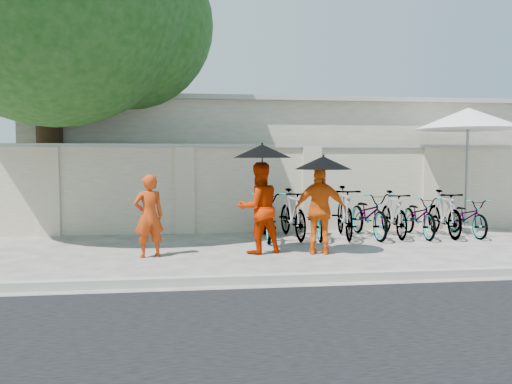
{
  "coord_description": "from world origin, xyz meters",
  "views": [
    {
      "loc": [
        -0.79,
        -8.55,
        1.77
      ],
      "look_at": [
        0.4,
        0.98,
        1.1
      ],
      "focal_mm": 35.0,
      "sensor_mm": 36.0,
      "label": 1
    }
  ],
  "objects": [
    {
      "name": "monk_center",
      "position": [
        0.39,
        0.5,
        0.84
      ],
      "size": [
        0.96,
        0.84,
        1.68
      ],
      "primitive_type": "imported",
      "rotation": [
        0.0,
        0.0,
        3.43
      ],
      "color": "#C12500",
      "rests_on": "ground"
    },
    {
      "name": "bike_4",
      "position": [
        3.05,
        2.01,
        0.5
      ],
      "size": [
        0.78,
        1.96,
        1.01
      ],
      "primitive_type": "imported",
      "rotation": [
        0.0,
        0.0,
        0.06
      ],
      "color": "gray",
      "rests_on": "ground"
    },
    {
      "name": "ground",
      "position": [
        0.0,
        0.0,
        0.0
      ],
      "size": [
        80.0,
        80.0,
        0.0
      ],
      "primitive_type": "plane",
      "color": "#B2A99D"
    },
    {
      "name": "bike_5",
      "position": [
        3.62,
        2.01,
        0.51
      ],
      "size": [
        0.6,
        1.73,
        1.02
      ],
      "primitive_type": "imported",
      "rotation": [
        0.0,
        0.0,
        -0.07
      ],
      "color": "gray",
      "rests_on": "ground"
    },
    {
      "name": "monk_left",
      "position": [
        -1.59,
        0.38,
        0.73
      ],
      "size": [
        0.63,
        0.52,
        1.47
      ],
      "primitive_type": "imported",
      "rotation": [
        0.0,
        0.0,
        3.51
      ],
      "color": "#C1380D",
      "rests_on": "ground"
    },
    {
      "name": "shade_tree",
      "position": [
        -3.66,
        2.97,
        5.1
      ],
      "size": [
        6.7,
        6.2,
        8.2
      ],
      "color": "#4E311C",
      "rests_on": "ground"
    },
    {
      "name": "bike_0",
      "position": [
        0.78,
        2.04,
        0.52
      ],
      "size": [
        0.83,
        2.03,
        1.04
      ],
      "primitive_type": "imported",
      "rotation": [
        0.0,
        0.0,
        -0.07
      ],
      "color": "gray",
      "rests_on": "ground"
    },
    {
      "name": "building_behind",
      "position": [
        2.0,
        7.0,
        1.6
      ],
      "size": [
        14.0,
        6.0,
        3.2
      ],
      "primitive_type": "cube",
      "color": "beige",
      "rests_on": "ground"
    },
    {
      "name": "kerb",
      "position": [
        0.0,
        -1.7,
        0.06
      ],
      "size": [
        40.0,
        0.16,
        0.12
      ],
      "primitive_type": "cube",
      "color": "#9A9B8E",
      "rests_on": "ground"
    },
    {
      "name": "parasol_right",
      "position": [
        1.51,
        0.19,
        1.67
      ],
      "size": [
        1.03,
        1.03,
        0.88
      ],
      "color": "black",
      "rests_on": "ground"
    },
    {
      "name": "monk_right",
      "position": [
        1.49,
        0.27,
        0.8
      ],
      "size": [
        1.01,
        0.61,
        1.61
      ],
      "primitive_type": "imported",
      "rotation": [
        0.0,
        0.0,
        2.9
      ],
      "color": "#EA590E",
      "rests_on": "ground"
    },
    {
      "name": "bike_6",
      "position": [
        4.18,
        1.94,
        0.46
      ],
      "size": [
        0.7,
        1.77,
        0.92
      ],
      "primitive_type": "imported",
      "rotation": [
        0.0,
        0.0,
        -0.05
      ],
      "color": "gray",
      "rests_on": "ground"
    },
    {
      "name": "parasol_center",
      "position": [
        0.44,
        0.42,
        1.88
      ],
      "size": [
        1.08,
        1.08,
        1.05
      ],
      "color": "black",
      "rests_on": "ground"
    },
    {
      "name": "compound_wall",
      "position": [
        1.0,
        3.2,
        1.0
      ],
      "size": [
        20.0,
        0.3,
        2.0
      ],
      "primitive_type": "cube",
      "color": "beige",
      "rests_on": "ground"
    },
    {
      "name": "bike_3",
      "position": [
        2.48,
        1.97,
        0.57
      ],
      "size": [
        0.79,
        1.94,
        1.14
      ],
      "primitive_type": "imported",
      "rotation": [
        0.0,
        0.0,
        -0.14
      ],
      "color": "gray",
      "rests_on": "ground"
    },
    {
      "name": "patio_umbrella",
      "position": [
        5.65,
        2.59,
        2.65
      ],
      "size": [
        3.17,
        3.17,
        2.93
      ],
      "rotation": [
        0.0,
        0.0,
        -0.37
      ],
      "color": "#9A9B8E",
      "rests_on": "ground"
    },
    {
      "name": "bike_7",
      "position": [
        4.75,
        1.91,
        0.52
      ],
      "size": [
        0.6,
        1.75,
        1.04
      ],
      "primitive_type": "imported",
      "rotation": [
        0.0,
        0.0,
        -0.07
      ],
      "color": "gray",
      "rests_on": "ground"
    },
    {
      "name": "bike_8",
      "position": [
        5.32,
        1.93,
        0.43
      ],
      "size": [
        0.57,
        1.62,
        0.85
      ],
      "primitive_type": "imported",
      "rotation": [
        0.0,
        0.0,
        -0.0
      ],
      "color": "gray",
      "rests_on": "ground"
    },
    {
      "name": "bike_1",
      "position": [
        1.34,
        2.09,
        0.54
      ],
      "size": [
        0.69,
        1.84,
        1.08
      ],
      "primitive_type": "imported",
      "rotation": [
        0.0,
        0.0,
        0.1
      ],
      "color": "gray",
      "rests_on": "ground"
    },
    {
      "name": "bike_2",
      "position": [
        1.91,
        2.09,
        0.5
      ],
      "size": [
        0.91,
        1.97,
        1.0
      ],
      "primitive_type": "imported",
      "rotation": [
        0.0,
        0.0,
        -0.13
      ],
      "color": "gray",
      "rests_on": "ground"
    }
  ]
}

